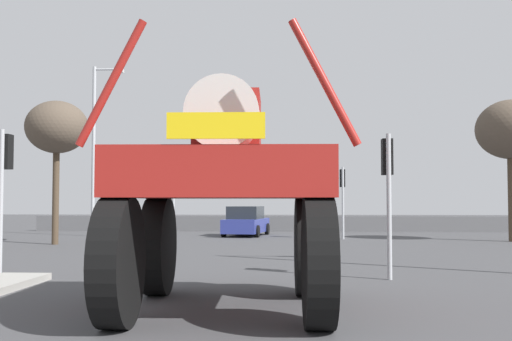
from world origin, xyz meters
The scene contains 11 objects.
ground_plane centered at (0.00, 18.00, 0.00)m, with size 120.00×120.00×0.00m, color #424244.
oversize_sprayer centered at (0.28, 6.48, 1.96)m, with size 3.99×5.07×4.34m.
sedan_ahead centered at (-0.96, 28.39, 0.71)m, with size 2.33×4.30×1.52m.
traffic_signal_near_left centered at (-5.50, 10.77, 2.54)m, with size 0.24×0.54×3.49m.
traffic_signal_near_right centered at (3.59, 10.77, 2.42)m, with size 0.24×0.54×3.33m.
traffic_signal_far_left centered at (-4.25, 25.97, 2.38)m, with size 0.24×0.55×3.27m.
traffic_signal_far_right centered at (3.80, 25.96, 2.47)m, with size 0.24×0.55×3.39m.
streetlight_far_left centered at (-8.68, 27.74, 4.79)m, with size 1.62×0.24×8.75m.
bare_tree_left centered at (-8.36, 21.54, 4.80)m, with size 2.57×2.57×5.95m.
bare_tree_right centered at (11.18, 24.48, 4.90)m, with size 3.12×3.12×6.30m.
roadside_barrier centered at (0.00, 33.17, 0.45)m, with size 27.87×0.24×0.90m, color #59595B.
Camera 1 is at (1.35, -3.83, 1.78)m, focal length 43.93 mm.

